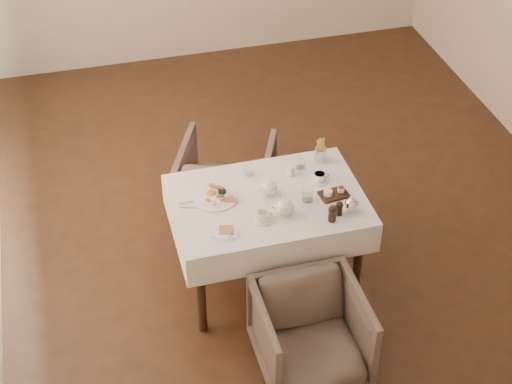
{
  "coord_description": "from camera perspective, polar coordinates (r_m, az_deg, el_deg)",
  "views": [
    {
      "loc": [
        -1.51,
        -4.77,
        4.04
      ],
      "look_at": [
        -0.47,
        -0.9,
        0.82
      ],
      "focal_mm": 55.0,
      "sensor_mm": 36.0,
      "label": 1
    }
  ],
  "objects": [
    {
      "name": "cutlery_knife",
      "position": [
        5.12,
        -4.4,
        -1.17
      ],
      "size": [
        0.2,
        0.08,
        0.0
      ],
      "primitive_type": "cube",
      "rotation": [
        0.0,
        0.0,
        1.25
      ],
      "color": "silver",
      "rests_on": "table"
    },
    {
      "name": "glass_left",
      "position": [
        5.37,
        -0.5,
        1.65
      ],
      "size": [
        0.07,
        0.07,
        0.09
      ],
      "primitive_type": "cylinder",
      "rotation": [
        0.0,
        0.0,
        0.14
      ],
      "color": "silver",
      "rests_on": "table"
    },
    {
      "name": "armchair_near",
      "position": [
        4.95,
        4.01,
        -10.24
      ],
      "size": [
        0.66,
        0.68,
        0.61
      ],
      "primitive_type": "imported",
      "rotation": [
        0.0,
        0.0,
        0.01
      ],
      "color": "#4D4038",
      "rests_on": "ground"
    },
    {
      "name": "armchair_far",
      "position": [
        6.03,
        -2.15,
        0.76
      ],
      "size": [
        0.92,
        0.93,
        0.65
      ],
      "primitive_type": "imported",
      "rotation": [
        0.0,
        0.0,
        2.73
      ],
      "color": "#4D4038",
      "rests_on": "ground"
    },
    {
      "name": "teapot_front",
      "position": [
        5.03,
        2.12,
        -1.03
      ],
      "size": [
        0.2,
        0.18,
        0.13
      ],
      "primitive_type": null,
      "rotation": [
        0.0,
        0.0,
        -0.41
      ],
      "color": "white",
      "rests_on": "table"
    },
    {
      "name": "condiment_board",
      "position": [
        5.23,
        5.66,
        -0.11
      ],
      "size": [
        0.2,
        0.15,
        0.05
      ],
      "rotation": [
        0.0,
        0.0,
        0.11
      ],
      "color": "black",
      "rests_on": "table"
    },
    {
      "name": "breakfast_plate",
      "position": [
        5.19,
        -3.0,
        -0.36
      ],
      "size": [
        0.3,
        0.3,
        0.04
      ],
      "rotation": [
        0.0,
        0.0,
        0.41
      ],
      "color": "white",
      "rests_on": "table"
    },
    {
      "name": "teacup_near",
      "position": [
        5.0,
        0.45,
        -1.8
      ],
      "size": [
        0.13,
        0.13,
        0.06
      ],
      "rotation": [
        0.0,
        0.0,
        -0.14
      ],
      "color": "white",
      "rests_on": "table"
    },
    {
      "name": "table",
      "position": [
        5.26,
        0.85,
        -1.49
      ],
      "size": [
        1.28,
        0.88,
        0.75
      ],
      "color": "black",
      "rests_on": "ground"
    },
    {
      "name": "side_plate",
      "position": [
        4.92,
        -2.33,
        -2.98
      ],
      "size": [
        0.19,
        0.18,
        0.02
      ],
      "rotation": [
        0.0,
        0.0,
        -0.4
      ],
      "color": "white",
      "rests_on": "table"
    },
    {
      "name": "cutlery_fork",
      "position": [
        5.18,
        -4.6,
        -0.7
      ],
      "size": [
        0.19,
        0.02,
        0.0
      ],
      "primitive_type": "cube",
      "rotation": [
        0.0,
        0.0,
        1.59
      ],
      "color": "silver",
      "rests_on": "table"
    },
    {
      "name": "fries_cup",
      "position": [
        5.5,
        4.73,
        2.99
      ],
      "size": [
        0.09,
        0.09,
        0.18
      ],
      "rotation": [
        0.0,
        0.0,
        0.26
      ],
      "color": "silver",
      "rests_on": "table"
    },
    {
      "name": "teapot_centre",
      "position": [
        5.19,
        0.93,
        0.4
      ],
      "size": [
        0.19,
        0.16,
        0.12
      ],
      "primitive_type": null,
      "rotation": [
        0.0,
        0.0,
        0.33
      ],
      "color": "white",
      "rests_on": "table"
    },
    {
      "name": "teacup_far",
      "position": [
        5.34,
        4.64,
        1.06
      ],
      "size": [
        0.13,
        0.13,
        0.06
      ],
      "rotation": [
        0.0,
        0.0,
        -0.18
      ],
      "color": "white",
      "rests_on": "table"
    },
    {
      "name": "glass_mid",
      "position": [
        5.15,
        3.79,
        -0.17
      ],
      "size": [
        0.09,
        0.09,
        0.1
      ],
      "primitive_type": "cylinder",
      "rotation": [
        0.0,
        0.0,
        0.35
      ],
      "color": "silver",
      "rests_on": "table"
    },
    {
      "name": "creamer",
      "position": [
        5.38,
        2.52,
        1.59
      ],
      "size": [
        0.06,
        0.06,
        0.07
      ],
      "primitive_type": "cylinder",
      "rotation": [
        0.0,
        0.0,
        0.03
      ],
      "color": "white",
      "rests_on": "table"
    },
    {
      "name": "glass_right",
      "position": [
        5.44,
        3.27,
        2.16
      ],
      "size": [
        0.07,
        0.07,
        0.09
      ],
      "primitive_type": "cylinder",
      "rotation": [
        0.0,
        0.0,
        -0.22
      ],
      "color": "silver",
      "rests_on": "table"
    },
    {
      "name": "pepper_mill_left",
      "position": [
        5.0,
        5.58,
        -1.53
      ],
      "size": [
        0.08,
        0.08,
        0.12
      ],
      "primitive_type": null,
      "rotation": [
        0.0,
        0.0,
        -0.32
      ],
      "color": "black",
      "rests_on": "table"
    },
    {
      "name": "silver_pot",
      "position": [
        5.1,
        6.96,
        -0.82
      ],
      "size": [
        0.13,
        0.12,
        0.12
      ],
      "primitive_type": null,
      "rotation": [
        0.0,
        0.0,
        0.38
      ],
      "color": "white",
      "rests_on": "table"
    },
    {
      "name": "pepper_mill_right",
      "position": [
        5.06,
        6.08,
        -1.18
      ],
      "size": [
        0.06,
        0.06,
        0.1
      ],
      "primitive_type": null,
      "rotation": [
        0.0,
        0.0,
        0.11
      ],
      "color": "black",
      "rests_on": "table"
    }
  ]
}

